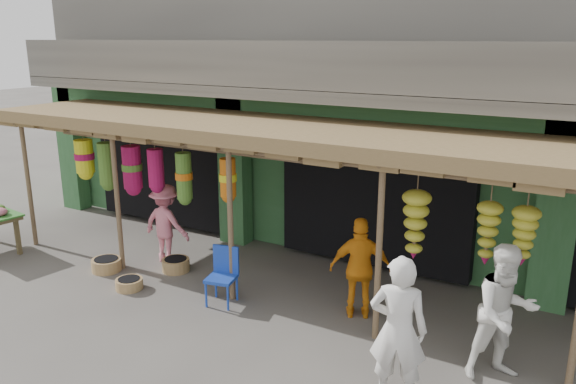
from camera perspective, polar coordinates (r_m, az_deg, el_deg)
The scene contains 11 objects.
ground at distance 8.92m, azimuth 3.18°, elevation -12.37°, with size 80.00×80.00×0.00m, color #514C47.
building at distance 12.46m, azimuth 13.83°, elevation 11.40°, with size 16.40×6.80×7.00m.
awning at distance 8.82m, azimuth 4.90°, elevation 5.06°, with size 14.00×2.70×2.79m.
blue_chair at distance 9.17m, azimuth -6.59°, elevation -8.08°, with size 0.52×0.53×0.92m.
basket_left at distance 10.93m, azimuth -17.95°, elevation -7.05°, with size 0.54×0.54×0.22m, color #9C7347.
basket_mid at distance 10.08m, azimuth -15.83°, elevation -8.97°, with size 0.46×0.46×0.18m, color #9F7C47.
basket_right at distance 10.60m, azimuth -11.33°, elevation -7.27°, with size 0.50×0.50×0.23m, color #9F714A.
person_front at distance 6.74m, azimuth 11.12°, elevation -13.62°, with size 0.67×0.44×1.83m, color silver.
person_right at distance 7.54m, azimuth 21.16°, elevation -11.40°, with size 0.86×0.67×1.77m, color white.
person_vendor at distance 8.61m, azimuth 7.38°, elevation -7.69°, with size 0.93×0.39×1.59m, color orange.
person_shopper at distance 10.85m, azimuth -12.28°, elevation -3.13°, with size 0.99×0.57×1.53m, color pink.
Camera 1 is at (3.52, -7.06, 4.16)m, focal length 35.00 mm.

